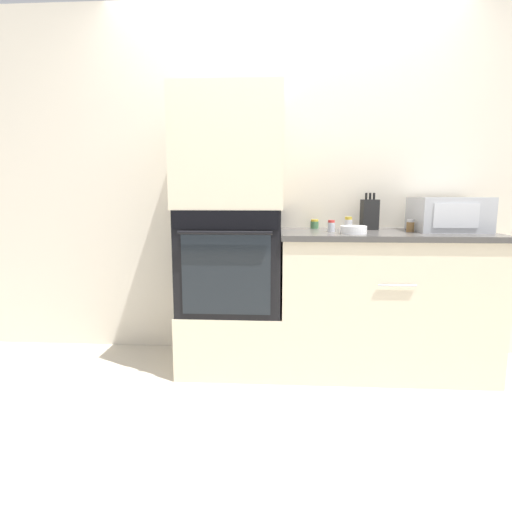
{
  "coord_description": "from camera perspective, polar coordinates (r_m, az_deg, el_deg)",
  "views": [
    {
      "loc": [
        -0.02,
        -2.33,
        1.16
      ],
      "look_at": [
        -0.17,
        0.21,
        0.78
      ],
      "focal_mm": 28.0,
      "sensor_mm": 36.0,
      "label": 1
    }
  ],
  "objects": [
    {
      "name": "condiment_jar_mid",
      "position": [
        2.65,
        10.71,
        4.23
      ],
      "size": [
        0.05,
        0.05,
        0.08
      ],
      "color": "silver",
      "rests_on": "counter_unit"
    },
    {
      "name": "oven_cabinet_upper",
      "position": [
        2.66,
        -3.61,
        14.7
      ],
      "size": [
        0.68,
        0.6,
        0.74
      ],
      "color": "beige",
      "rests_on": "wall_oven"
    },
    {
      "name": "ground_plane",
      "position": [
        2.6,
        3.66,
        -17.93
      ],
      "size": [
        12.0,
        12.0,
        0.0
      ],
      "primitive_type": "plane",
      "color": "beige"
    },
    {
      "name": "condiment_jar_back",
      "position": [
        2.88,
        8.36,
        4.54
      ],
      "size": [
        0.06,
        0.06,
        0.07
      ],
      "color": "#427047",
      "rests_on": "counter_unit"
    },
    {
      "name": "condiment_jar_near",
      "position": [
        2.77,
        21.19,
        4.06
      ],
      "size": [
        0.05,
        0.05,
        0.08
      ],
      "color": "brown",
      "rests_on": "counter_unit"
    },
    {
      "name": "counter_unit",
      "position": [
        2.8,
        17.61,
        -6.17
      ],
      "size": [
        1.36,
        0.63,
        0.93
      ],
      "color": "beige",
      "rests_on": "ground_plane"
    },
    {
      "name": "wall_oven",
      "position": [
        2.67,
        -3.48,
        -0.4
      ],
      "size": [
        0.65,
        0.64,
        0.67
      ],
      "color": "black",
      "rests_on": "oven_cabinet_base"
    },
    {
      "name": "microwave",
      "position": [
        2.91,
        25.72,
        5.39
      ],
      "size": [
        0.43,
        0.38,
        0.22
      ],
      "color": "#B2B5BA",
      "rests_on": "counter_unit"
    },
    {
      "name": "wall_back",
      "position": [
        2.96,
        3.86,
        10.32
      ],
      "size": [
        8.0,
        0.05,
        2.5
      ],
      "color": "beige",
      "rests_on": "ground_plane"
    },
    {
      "name": "oven_cabinet_base",
      "position": [
        2.81,
        -3.37,
        -11.28
      ],
      "size": [
        0.68,
        0.6,
        0.41
      ],
      "color": "beige",
      "rests_on": "ground_plane"
    },
    {
      "name": "knife_block",
      "position": [
        2.89,
        15.89,
        5.76
      ],
      "size": [
        0.11,
        0.14,
        0.25
      ],
      "color": "black",
      "rests_on": "counter_unit"
    },
    {
      "name": "condiment_jar_far",
      "position": [
        2.84,
        13.05,
        4.58
      ],
      "size": [
        0.05,
        0.05,
        0.09
      ],
      "color": "silver",
      "rests_on": "counter_unit"
    },
    {
      "name": "bowl",
      "position": [
        2.54,
        13.74,
        3.67
      ],
      "size": [
        0.16,
        0.16,
        0.05
      ],
      "color": "white",
      "rests_on": "counter_unit"
    }
  ]
}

